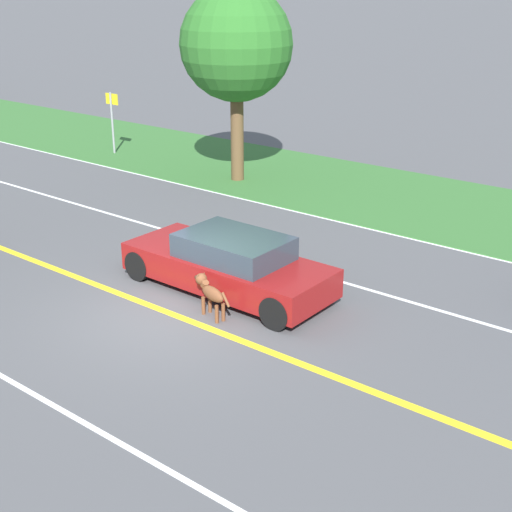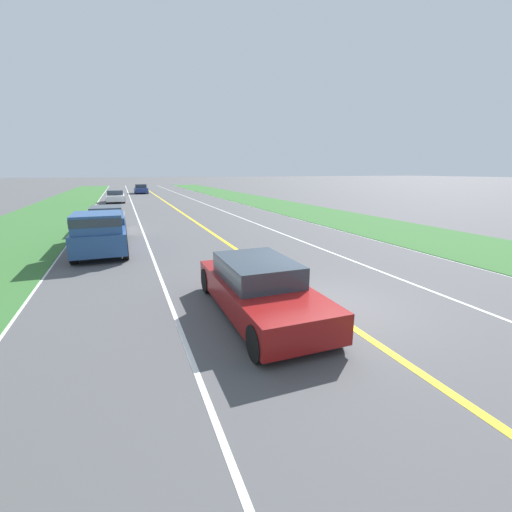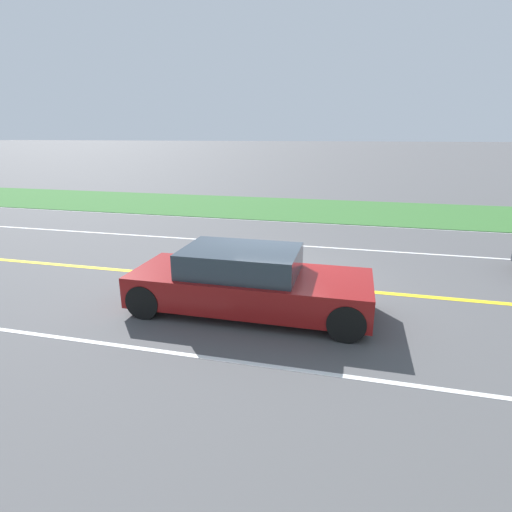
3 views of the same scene
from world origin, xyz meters
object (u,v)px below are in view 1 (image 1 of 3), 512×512
(ego_car, at_px, (229,264))
(street_sign, at_px, (112,115))
(dog, at_px, (210,292))
(roadside_tree_right_near, at_px, (236,45))

(ego_car, relative_size, street_sign, 2.04)
(dog, bearing_deg, street_sign, 71.35)
(roadside_tree_right_near, distance_m, street_sign, 6.71)
(ego_car, height_order, dog, ego_car)
(dog, xyz_separation_m, street_sign, (8.07, 12.13, 0.95))
(dog, relative_size, roadside_tree_right_near, 0.19)
(ego_car, height_order, street_sign, street_sign)
(ego_car, distance_m, roadside_tree_right_near, 9.63)
(street_sign, bearing_deg, roadside_tree_right_near, -89.73)
(dog, height_order, street_sign, street_sign)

